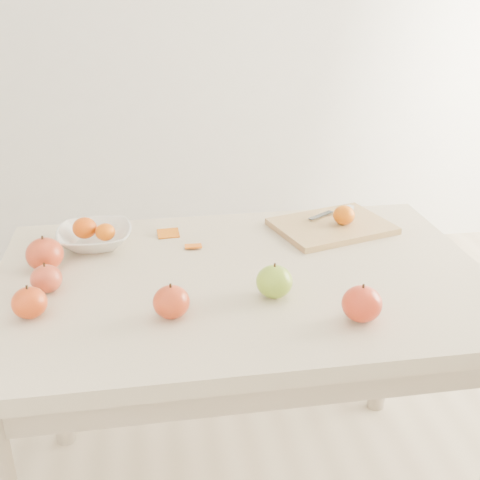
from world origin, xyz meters
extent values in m
cube|color=beige|center=(0.00, 0.00, 0.73)|extent=(1.20, 0.80, 0.04)
cylinder|color=#BCAA8E|center=(-0.54, 0.34, 0.35)|extent=(0.06, 0.06, 0.71)
cylinder|color=#BCAA8E|center=(0.54, 0.34, 0.35)|extent=(0.06, 0.06, 0.71)
cube|color=tan|center=(0.30, 0.24, 0.76)|extent=(0.37, 0.31, 0.02)
ellipsoid|color=#C95F07|center=(0.33, 0.23, 0.80)|extent=(0.06, 0.06, 0.05)
imported|color=white|center=(-0.37, 0.23, 0.77)|extent=(0.20, 0.20, 0.05)
ellipsoid|color=#CA4307|center=(-0.39, 0.24, 0.80)|extent=(0.06, 0.06, 0.06)
ellipsoid|color=orange|center=(-0.34, 0.22, 0.79)|extent=(0.05, 0.05, 0.05)
cube|color=#CB5E0E|center=(-0.17, 0.27, 0.75)|extent=(0.06, 0.05, 0.01)
cube|color=orange|center=(-0.11, 0.18, 0.75)|extent=(0.05, 0.04, 0.01)
cube|color=silver|center=(0.36, 0.31, 0.78)|extent=(0.07, 0.06, 0.01)
cube|color=#35383C|center=(0.28, 0.29, 0.78)|extent=(0.09, 0.07, 0.00)
ellipsoid|color=#518712|center=(0.05, -0.12, 0.79)|extent=(0.08, 0.08, 0.08)
ellipsoid|color=maroon|center=(0.21, -0.25, 0.79)|extent=(0.09, 0.09, 0.08)
ellipsoid|color=maroon|center=(-0.18, -0.17, 0.79)|extent=(0.08, 0.08, 0.07)
ellipsoid|color=maroon|center=(-0.46, -0.01, 0.78)|extent=(0.07, 0.07, 0.06)
ellipsoid|color=#A5220D|center=(-0.48, -0.12, 0.78)|extent=(0.08, 0.08, 0.07)
ellipsoid|color=#9F0C09|center=(-0.48, 0.11, 0.79)|extent=(0.09, 0.09, 0.08)
camera|label=1|loc=(-0.22, -1.29, 1.43)|focal=45.00mm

